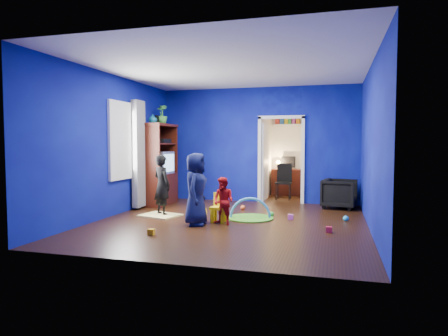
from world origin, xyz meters
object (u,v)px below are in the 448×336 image
(toddler_red, at_px, (223,201))
(hopper_ball, at_px, (198,213))
(folding_chair, at_px, (284,182))
(study_desk, at_px, (288,182))
(play_mat, at_px, (250,218))
(crt_tv, at_px, (160,163))
(kid_chair, at_px, (219,209))
(child_navy, at_px, (196,189))
(vase, at_px, (153,119))
(tv_armoire, at_px, (159,164))
(child_black, at_px, (162,185))
(armchair, at_px, (339,194))

(toddler_red, height_order, hopper_ball, toddler_red)
(folding_chair, bearing_deg, study_desk, 90.00)
(toddler_red, xyz_separation_m, study_desk, (0.65, 4.53, -0.06))
(play_mat, bearing_deg, hopper_ball, -145.06)
(crt_tv, xyz_separation_m, kid_chair, (1.98, -1.70, -0.77))
(child_navy, bearing_deg, hopper_ball, 4.59)
(hopper_ball, bearing_deg, child_navy, -78.69)
(child_navy, relative_size, toddler_red, 1.51)
(vase, distance_m, study_desk, 4.40)
(child_navy, xyz_separation_m, tv_armoire, (-1.69, 2.06, 0.32))
(child_black, bearing_deg, play_mat, -144.54)
(crt_tv, bearing_deg, tv_armoire, 180.00)
(toddler_red, bearing_deg, crt_tv, 159.56)
(toddler_red, relative_size, study_desk, 0.99)
(crt_tv, relative_size, hopper_ball, 1.98)
(child_navy, height_order, kid_chair, child_navy)
(crt_tv, bearing_deg, child_black, -64.06)
(folding_chair, bearing_deg, kid_chair, -103.43)
(tv_armoire, xyz_separation_m, folding_chair, (2.82, 1.67, -0.52))
(play_mat, bearing_deg, child_navy, -133.85)
(vase, height_order, play_mat, vase)
(child_navy, relative_size, kid_chair, 2.64)
(study_desk, bearing_deg, play_mat, -94.48)
(armchair, relative_size, play_mat, 0.81)
(crt_tv, height_order, play_mat, crt_tv)
(armchair, distance_m, vase, 4.65)
(tv_armoire, bearing_deg, armchair, 7.68)
(child_black, relative_size, vase, 5.91)
(armchair, height_order, study_desk, study_desk)
(hopper_ball, relative_size, folding_chair, 0.38)
(armchair, relative_size, child_navy, 0.56)
(tv_armoire, distance_m, kid_chair, 2.73)
(armchair, bearing_deg, tv_armoire, 106.65)
(play_mat, bearing_deg, tv_armoire, 154.62)
(vase, xyz_separation_m, crt_tv, (0.04, 0.30, -1.05))
(vase, height_order, folding_chair, vase)
(folding_chair, bearing_deg, crt_tv, -148.99)
(tv_armoire, xyz_separation_m, kid_chair, (2.02, -1.70, -0.73))
(child_black, xyz_separation_m, toddler_red, (1.49, -0.59, -0.19))
(folding_chair, bearing_deg, armchair, -37.88)
(child_navy, distance_m, folding_chair, 3.91)
(crt_tv, distance_m, kid_chair, 2.72)
(child_black, xyz_separation_m, kid_chair, (1.34, -0.39, -0.38))
(child_navy, bearing_deg, toddler_red, -77.80)
(vase, relative_size, kid_chair, 0.42)
(kid_chair, bearing_deg, crt_tv, 146.13)
(vase, relative_size, folding_chair, 0.23)
(hopper_ball, bearing_deg, armchair, 42.54)
(crt_tv, xyz_separation_m, study_desk, (2.78, 2.63, -0.65))
(armchair, height_order, toddler_red, toddler_red)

